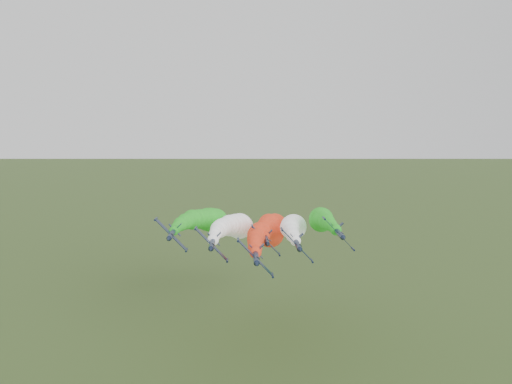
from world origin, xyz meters
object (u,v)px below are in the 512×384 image
jet_inner_left (234,226)px  jet_outer_left (206,220)px  jet_inner_right (292,227)px  jet_outer_right (322,219)px  jet_trail (271,225)px  jet_lead (265,234)px

jet_inner_left → jet_outer_left: 10.17m
jet_inner_right → jet_outer_right: bearing=17.4°
jet_inner_right → jet_outer_left: 27.07m
jet_inner_right → jet_trail: bearing=113.5°
jet_lead → jet_trail: 23.88m
jet_outer_right → jet_inner_right: bearing=-162.6°
jet_inner_left → jet_outer_left: (-8.82, 4.94, 1.04)m
jet_outer_left → jet_trail: (20.82, 9.27, -3.58)m
jet_lead → jet_inner_right: size_ratio=1.01×
jet_outer_right → jet_trail: bearing=145.3°
jet_inner_left → jet_inner_right: jet_inner_left is taller
jet_inner_left → jet_outer_left: jet_outer_left is taller
jet_inner_right → jet_outer_left: (-26.69, 4.20, 1.53)m
jet_lead → jet_outer_left: bearing=141.2°
jet_outer_left → jet_trail: bearing=24.0°
jet_outer_right → jet_trail: jet_outer_right is taller
jet_outer_left → jet_outer_right: (36.06, -1.27, 0.25)m
jet_lead → jet_trail: bearing=82.7°
jet_lead → jet_outer_left: 22.88m
jet_lead → jet_inner_right: 13.46m
jet_inner_right → jet_trail: 14.84m
jet_trail → jet_lead: bearing=-97.3°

